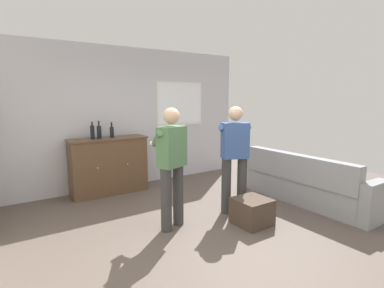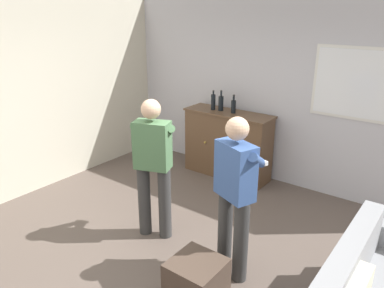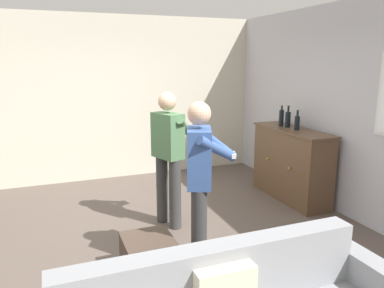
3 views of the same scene
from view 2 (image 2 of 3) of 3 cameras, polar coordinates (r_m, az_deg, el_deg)
name	(u,v)px [view 2 (image 2 of 3)]	position (r m, az deg, el deg)	size (l,w,h in m)	color
ground	(162,257)	(4.34, -4.65, -16.80)	(10.40, 10.40, 0.00)	brown
wall_back_with_window	(277,92)	(5.83, 12.90, 7.76)	(5.20, 0.15, 2.80)	silver
wall_side_left	(14,100)	(5.76, -25.47, 6.07)	(0.12, 5.20, 2.80)	beige
sideboard_cabinet	(228,144)	(6.05, 5.44, -0.01)	(1.44, 0.49, 1.07)	brown
bottle_wine_green	(213,102)	(5.98, 3.25, 6.44)	(0.07, 0.07, 0.31)	black
bottle_liquor_amber	(221,103)	(5.94, 4.43, 6.26)	(0.08, 0.08, 0.33)	black
bottle_spirits_clear	(233,106)	(5.82, 6.33, 5.77)	(0.07, 0.07, 0.29)	black
ottoman	(197,279)	(3.76, 0.69, -19.82)	(0.48, 0.48, 0.38)	#47382D
person_standing_left	(153,163)	(4.29, -5.90, -2.85)	(0.52, 0.52, 1.68)	#383838
person_standing_right	(236,191)	(3.66, 6.65, -7.11)	(0.52, 0.52, 1.68)	#383838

